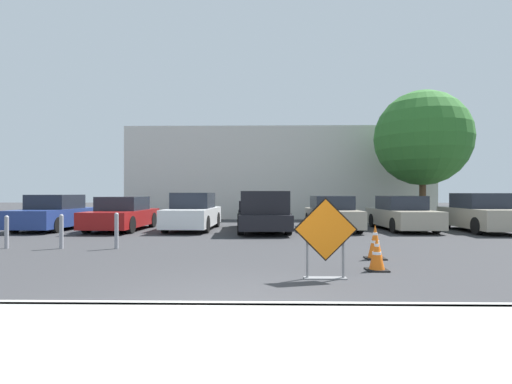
# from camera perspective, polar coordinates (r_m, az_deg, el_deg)

# --- Properties ---
(ground_plane) EXTENTS (96.00, 96.00, 0.00)m
(ground_plane) POSITION_cam_1_polar(r_m,az_deg,el_deg) (15.19, -0.86, -5.99)
(ground_plane) COLOR #333335
(sidewalk_strip) EXTENTS (30.31, 2.54, 0.14)m
(sidewalk_strip) POSITION_cam_1_polar(r_m,az_deg,el_deg) (4.14, -6.65, -21.11)
(sidewalk_strip) COLOR #999993
(sidewalk_strip) RESTS_ON ground_plane
(curb_lip) EXTENTS (30.31, 0.20, 0.14)m
(curb_lip) POSITION_cam_1_polar(r_m,az_deg,el_deg) (5.34, -4.73, -16.26)
(curb_lip) COLOR #999993
(curb_lip) RESTS_ON ground_plane
(road_closed_sign) EXTENTS (1.15, 0.20, 1.47)m
(road_closed_sign) POSITION_cam_1_polar(r_m,az_deg,el_deg) (7.32, 9.90, -6.16)
(road_closed_sign) COLOR black
(road_closed_sign) RESTS_ON ground_plane
(traffic_cone_nearest) EXTENTS (0.42, 0.42, 0.69)m
(traffic_cone_nearest) POSITION_cam_1_polar(r_m,az_deg,el_deg) (8.41, 16.88, -8.43)
(traffic_cone_nearest) COLOR black
(traffic_cone_nearest) RESTS_ON ground_plane
(traffic_cone_second) EXTENTS (0.45, 0.45, 0.81)m
(traffic_cone_second) POSITION_cam_1_polar(r_m,az_deg,el_deg) (9.84, 16.66, -6.88)
(traffic_cone_second) COLOR black
(traffic_cone_second) RESTS_ON ground_plane
(parked_car_nearest) EXTENTS (2.01, 4.31, 1.48)m
(parked_car_nearest) POSITION_cam_1_polar(r_m,az_deg,el_deg) (18.87, -26.82, -2.78)
(parked_car_nearest) COLOR navy
(parked_car_nearest) RESTS_ON ground_plane
(parked_car_second) EXTENTS (2.00, 4.45, 1.39)m
(parked_car_second) POSITION_cam_1_polar(r_m,az_deg,el_deg) (17.58, -18.54, -3.07)
(parked_car_second) COLOR maroon
(parked_car_second) RESTS_ON ground_plane
(parked_car_third) EXTENTS (1.92, 4.45, 1.56)m
(parked_car_third) POSITION_cam_1_polar(r_m,az_deg,el_deg) (17.04, -8.98, -2.95)
(parked_car_third) COLOR white
(parked_car_third) RESTS_ON ground_plane
(pickup_truck) EXTENTS (2.20, 5.42, 1.62)m
(pickup_truck) POSITION_cam_1_polar(r_m,az_deg,el_deg) (15.99, 0.98, -3.06)
(pickup_truck) COLOR black
(pickup_truck) RESTS_ON ground_plane
(parked_car_fourth) EXTENTS (1.88, 4.40, 1.42)m
(parked_car_fourth) POSITION_cam_1_polar(r_m,az_deg,el_deg) (17.10, 10.78, -3.12)
(parked_car_fourth) COLOR #A39984
(parked_car_fourth) RESTS_ON ground_plane
(parked_car_fifth) EXTENTS (1.90, 4.51, 1.42)m
(parked_car_fifth) POSITION_cam_1_polar(r_m,az_deg,el_deg) (17.84, 20.08, -3.01)
(parked_car_fifth) COLOR #A39984
(parked_car_fifth) RESTS_ON ground_plane
(parked_car_sixth) EXTENTS (1.87, 4.27, 1.54)m
(parked_car_sixth) POSITION_cam_1_polar(r_m,az_deg,el_deg) (18.42, 29.39, -2.74)
(parked_car_sixth) COLOR #A39984
(parked_car_sixth) RESTS_ON ground_plane
(bollard_nearest) EXTENTS (0.12, 0.12, 1.01)m
(bollard_nearest) POSITION_cam_1_polar(r_m,az_deg,el_deg) (11.77, -19.31, -5.10)
(bollard_nearest) COLOR gray
(bollard_nearest) RESTS_ON ground_plane
(bollard_second) EXTENTS (0.12, 0.12, 0.96)m
(bollard_second) POSITION_cam_1_polar(r_m,az_deg,el_deg) (12.40, -26.04, -4.96)
(bollard_second) COLOR gray
(bollard_second) RESTS_ON ground_plane
(bollard_third) EXTENTS (0.12, 0.12, 0.92)m
(bollard_third) POSITION_cam_1_polar(r_m,az_deg,el_deg) (13.18, -32.06, -4.74)
(bollard_third) COLOR gray
(bollard_third) RESTS_ON ground_plane
(building_facade_backdrop) EXTENTS (18.31, 5.00, 5.49)m
(building_facade_backdrop) POSITION_cam_1_polar(r_m,az_deg,el_deg) (25.80, 3.20, 2.52)
(building_facade_backdrop) COLOR beige
(building_facade_backdrop) RESTS_ON ground_plane
(street_tree_behind_lot) EXTENTS (4.73, 4.73, 6.67)m
(street_tree_behind_lot) POSITION_cam_1_polar(r_m,az_deg,el_deg) (21.82, 22.70, 7.10)
(street_tree_behind_lot) COLOR #513823
(street_tree_behind_lot) RESTS_ON ground_plane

